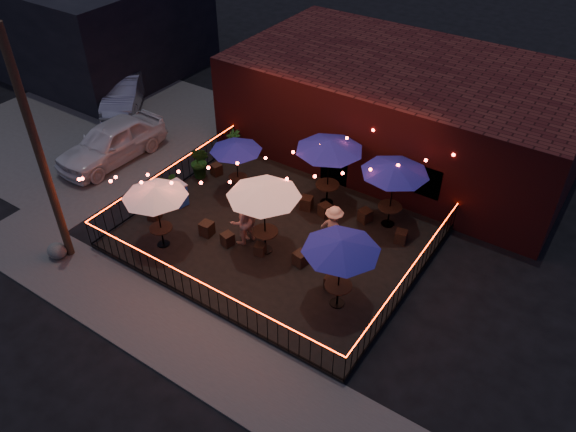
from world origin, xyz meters
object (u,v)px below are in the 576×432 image
Objects in this scene: cafe_table_5 at (395,169)px; cooler at (178,193)px; utility_pole at (40,155)px; cafe_table_1 at (236,147)px; cafe_table_2 at (264,192)px; cafe_table_0 at (155,193)px; cafe_table_4 at (341,246)px; cafe_table_3 at (329,146)px; boulder at (57,251)px.

cafe_table_5 is 3.10× the size of cooler.
utility_pole is 8.80× the size of cooler.
cafe_table_1 is 0.74× the size of cafe_table_2.
cafe_table_5 is (5.75, 1.39, 0.39)m from cafe_table_1.
cafe_table_0 is 6.46m from cafe_table_4.
cafe_table_2 reaches higher than cooler.
cafe_table_4 reaches higher than cafe_table_0.
cafe_table_3 is 1.05× the size of cafe_table_4.
cafe_table_5 is at bearing 35.86° from cooler.
cooler is at bearing -126.65° from cafe_table_1.
utility_pole reaches higher than cafe_table_3.
cafe_table_0 is at bearing -171.64° from cafe_table_4.
cafe_table_0 is 3.02× the size of boulder.
cooler is (-7.15, -3.27, -1.92)m from cafe_table_5.
boulder is at bearing -96.46° from cooler.
cafe_table_4 is at bearing 2.66° from cooler.
cafe_table_1 is (0.21, 3.97, -0.20)m from cafe_table_0.
cafe_table_2 is at bearing 6.47° from cooler.
boulder is (-5.74, -4.12, -2.30)m from cafe_table_2.
cafe_table_1 is 2.75× the size of boulder.
cafe_table_3 is at bearing 45.52° from cooler.
cafe_table_5 is (8.39, 7.40, -1.47)m from utility_pole.
cafe_table_4 is (3.27, -0.79, -0.13)m from cafe_table_2.
cafe_table_2 is 3.53m from cafe_table_3.
cafe_table_2 is 4.76m from cooler.
cafe_table_2 is 1.08× the size of cafe_table_3.
cafe_table_1 is 0.77× the size of cafe_table_5.
cafe_table_5 is at bearing 95.54° from cafe_table_4.
cafe_table_0 reaches higher than boulder.
cooler is (-1.18, 2.09, -1.73)m from cafe_table_0.
cafe_table_0 is 2.64× the size of cooler.
cafe_table_3 is at bearing -177.41° from cafe_table_5.
cafe_table_2 is 4.61m from cafe_table_5.
boulder is (-2.62, -2.39, -2.03)m from cafe_table_0.
cafe_table_3 is 3.46× the size of boulder.
cafe_table_3 is (5.88, 7.29, -1.35)m from utility_pole.
boulder is at bearing -159.70° from cafe_table_4.
utility_pole reaches higher than cafe_table_2.
cooler reaches higher than boulder.
utility_pole is 11.28m from cafe_table_5.
cafe_table_5 is (2.51, 0.11, -0.12)m from cafe_table_3.
cafe_table_5 reaches higher than cooler.
cafe_table_5 reaches higher than cafe_table_1.
cafe_table_0 is at bearing -151.02° from cafe_table_2.
cafe_table_2 is 1.13× the size of cafe_table_4.
cooler is (-4.64, -3.15, -2.04)m from cafe_table_3.
utility_pole reaches higher than cafe_table_0.
utility_pole is at bearing -139.92° from cafe_table_0.
cafe_table_1 is at bearing 153.92° from cafe_table_4.
cooler is at bearing 73.26° from utility_pole.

